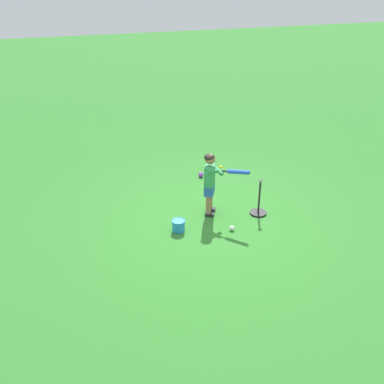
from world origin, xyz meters
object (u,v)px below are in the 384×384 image
object	(u,v)px
play_ball_near_batter	(232,228)
play_ball_far_left	(201,175)
play_ball_by_bucket	(221,167)
toy_bucket	(178,225)
child_batter	(211,179)
batting_tee	(258,208)

from	to	relation	value
play_ball_near_batter	play_ball_far_left	distance (m)	1.99
play_ball_far_left	play_ball_by_bucket	bearing A→B (deg)	-64.84
play_ball_far_left	toy_bucket	xyz separation A→B (m)	(-1.75, 0.94, 0.05)
child_batter	play_ball_near_batter	distance (m)	0.87
child_batter	batting_tee	world-z (taller)	child_batter
batting_tee	toy_bucket	xyz separation A→B (m)	(-0.12, 1.43, -0.01)
play_ball_by_bucket	play_ball_far_left	bearing A→B (deg)	115.16
batting_tee	play_ball_by_bucket	bearing A→B (deg)	-0.60
child_batter	play_ball_far_left	bearing A→B (deg)	-11.30
batting_tee	toy_bucket	bearing A→B (deg)	94.71
child_batter	play_ball_by_bucket	distance (m)	1.91
play_ball_by_bucket	batting_tee	world-z (taller)	batting_tee
play_ball_near_batter	play_ball_by_bucket	bearing A→B (deg)	-15.96
play_ball_far_left	toy_bucket	bearing A→B (deg)	151.66
play_ball_near_batter	toy_bucket	distance (m)	0.85
play_ball_far_left	toy_bucket	size ratio (longest dim) A/B	0.46
play_ball_near_batter	batting_tee	distance (m)	0.71
play_ball_by_bucket	play_ball_far_left	size ratio (longest dim) A/B	0.78
play_ball_far_left	batting_tee	size ratio (longest dim) A/B	0.16
play_ball_by_bucket	batting_tee	size ratio (longest dim) A/B	0.13
child_batter	batting_tee	bearing A→B (deg)	-107.40
child_batter	toy_bucket	xyz separation A→B (m)	(-0.36, 0.66, -0.55)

